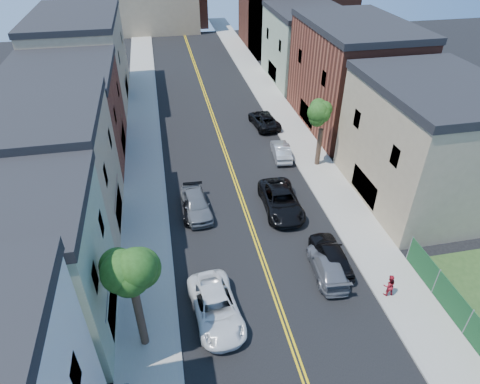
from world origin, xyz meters
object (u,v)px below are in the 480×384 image
grey_car_left (196,204)px  white_pickup (216,308)px  grey_car_right (328,265)px  dark_car_right_far (264,120)px  pedestrian_right (389,285)px  black_car_right (331,255)px  silver_car_right (281,151)px  black_car_left (194,204)px  black_suv_lane (281,201)px

grey_car_left → white_pickup: bearing=-95.0°
grey_car_right → dark_car_right_far: (1.29, 21.90, 0.02)m
white_pickup → grey_car_left: size_ratio=1.14×
pedestrian_right → black_car_right: bearing=-52.2°
grey_car_left → pedestrian_right: size_ratio=3.10×
black_car_right → pedestrian_right: pedestrian_right is taller
silver_car_right → black_car_left: bearing=43.0°
black_suv_lane → pedestrian_right: (3.95, -9.73, 0.11)m
white_pickup → pedestrian_right: size_ratio=3.54×
grey_car_left → silver_car_right: bearing=33.2°
grey_car_right → black_car_left: bearing=-41.6°
grey_car_right → black_suv_lane: black_suv_lane is taller
silver_car_right → pedestrian_right: pedestrian_right is taller
black_car_right → silver_car_right: (0.71, 14.28, -0.11)m
grey_car_right → pedestrian_right: size_ratio=3.06×
grey_car_right → silver_car_right: bearing=-89.2°
silver_car_right → dark_car_right_far: bearing=-84.5°
white_pickup → black_suv_lane: 11.27m
black_car_right → pedestrian_right: 4.08m
white_pickup → black_car_left: (-0.13, 10.28, -0.10)m
grey_car_left → dark_car_right_far: bearing=52.2°
white_pickup → silver_car_right: white_pickup is taller
white_pickup → grey_car_right: bearing=9.5°
black_car_right → white_pickup: bearing=20.6°
black_car_left → black_car_right: 11.16m
dark_car_right_far → pedestrian_right: 24.49m
grey_car_right → silver_car_right: size_ratio=1.14×
black_car_right → black_suv_lane: size_ratio=0.80×
black_car_left → black_car_right: (8.24, -7.52, 0.14)m
grey_car_left → silver_car_right: (8.83, 6.95, -0.13)m
white_pickup → black_car_left: white_pickup is taller
dark_car_right_far → black_suv_lane: black_suv_lane is taller
grey_car_left → black_car_left: 0.28m
dark_car_right_far → pedestrian_right: pedestrian_right is taller
dark_car_right_far → pedestrian_right: bearing=87.9°
grey_car_left → black_car_left: size_ratio=1.06×
black_car_right → dark_car_right_far: (0.77, 21.12, -0.09)m
black_car_left → black_suv_lane: size_ratio=0.77×
grey_car_left → pedestrian_right: bearing=-50.3°
dark_car_right_far → black_car_left: bearing=50.6°
grey_car_right → black_car_right: size_ratio=1.01×
black_suv_lane → silver_car_right: bearing=75.5°
white_pickup → black_car_right: (8.12, 2.76, 0.04)m
black_car_right → pedestrian_right: bearing=127.6°
black_car_left → pedestrian_right: 15.18m
silver_car_right → dark_car_right_far: dark_car_right_far is taller
grey_car_right → silver_car_right: (1.23, 15.05, -0.00)m
grey_car_right → dark_car_right_far: bearing=-87.9°
dark_car_right_far → silver_car_right: bearing=83.7°
black_car_left → pedestrian_right: (10.63, -10.83, 0.27)m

